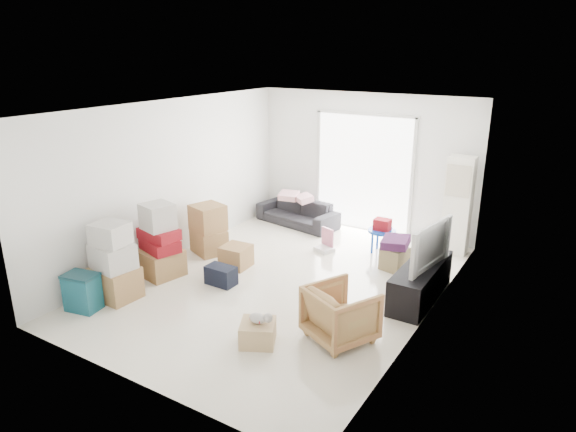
# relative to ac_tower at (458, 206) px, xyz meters

# --- Properties ---
(room_shell) EXTENTS (4.98, 6.48, 3.18)m
(room_shell) POSITION_rel_ac_tower_xyz_m (-1.95, -2.65, 0.48)
(room_shell) COLOR white
(room_shell) RESTS_ON ground
(sliding_door) EXTENTS (2.10, 0.04, 2.33)m
(sliding_door) POSITION_rel_ac_tower_xyz_m (-1.95, 0.33, 0.37)
(sliding_door) COLOR white
(sliding_door) RESTS_ON room_shell
(ac_tower) EXTENTS (0.45, 0.30, 1.75)m
(ac_tower) POSITION_rel_ac_tower_xyz_m (0.00, 0.00, 0.00)
(ac_tower) COLOR white
(ac_tower) RESTS_ON room_shell
(tv_console) EXTENTS (0.47, 1.58, 0.53)m
(tv_console) POSITION_rel_ac_tower_xyz_m (0.05, -2.07, -0.61)
(tv_console) COLOR black
(tv_console) RESTS_ON room_shell
(television) EXTENTS (0.82, 1.22, 0.15)m
(television) POSITION_rel_ac_tower_xyz_m (0.05, -2.07, -0.27)
(television) COLOR black
(television) RESTS_ON tv_console
(sofa) EXTENTS (1.81, 0.80, 0.68)m
(sofa) POSITION_rel_ac_tower_xyz_m (-3.17, -0.15, -0.53)
(sofa) COLOR black
(sofa) RESTS_ON room_shell
(pillow_left) EXTENTS (0.44, 0.38, 0.12)m
(pillow_left) POSITION_rel_ac_tower_xyz_m (-3.35, -0.19, -0.13)
(pillow_left) COLOR #F2B0BB
(pillow_left) RESTS_ON sofa
(pillow_right) EXTENTS (0.43, 0.41, 0.11)m
(pillow_right) POSITION_rel_ac_tower_xyz_m (-2.98, -0.20, -0.14)
(pillow_right) COLOR #F2B0BB
(pillow_right) RESTS_ON sofa
(armchair) EXTENTS (0.99, 0.96, 0.77)m
(armchair) POSITION_rel_ac_tower_xyz_m (-0.45, -3.67, -0.49)
(armchair) COLOR #A08147
(armchair) RESTS_ON room_shell
(storage_bins) EXTENTS (0.52, 0.41, 0.54)m
(storage_bins) POSITION_rel_ac_tower_xyz_m (-3.85, -4.86, -0.60)
(storage_bins) COLOR #134F5F
(storage_bins) RESTS_ON room_shell
(box_stack_a) EXTENTS (0.65, 0.55, 1.15)m
(box_stack_a) POSITION_rel_ac_tower_xyz_m (-3.75, -4.37, -0.36)
(box_stack_a) COLOR #A27649
(box_stack_a) RESTS_ON room_shell
(box_stack_b) EXTENTS (0.74, 0.70, 1.20)m
(box_stack_b) POSITION_rel_ac_tower_xyz_m (-3.75, -3.45, -0.35)
(box_stack_b) COLOR #A27649
(box_stack_b) RESTS_ON room_shell
(box_stack_c) EXTENTS (0.73, 0.68, 0.88)m
(box_stack_c) POSITION_rel_ac_tower_xyz_m (-3.72, -2.31, -0.44)
(box_stack_c) COLOR #A27649
(box_stack_c) RESTS_ON room_shell
(loose_box) EXTENTS (0.47, 0.47, 0.37)m
(loose_box) POSITION_rel_ac_tower_xyz_m (-2.93, -2.56, -0.69)
(loose_box) COLOR #A27649
(loose_box) RESTS_ON room_shell
(duffel_bag) EXTENTS (0.46, 0.28, 0.29)m
(duffel_bag) POSITION_rel_ac_tower_xyz_m (-2.72, -3.22, -0.73)
(duffel_bag) COLOR black
(duffel_bag) RESTS_ON room_shell
(ottoman) EXTENTS (0.45, 0.45, 0.38)m
(ottoman) POSITION_rel_ac_tower_xyz_m (-0.64, -1.27, -0.69)
(ottoman) COLOR olive
(ottoman) RESTS_ON room_shell
(blanket) EXTENTS (0.46, 0.46, 0.14)m
(blanket) POSITION_rel_ac_tower_xyz_m (-0.64, -1.27, -0.43)
(blanket) COLOR #481E4B
(blanket) RESTS_ON ottoman
(kids_table) EXTENTS (0.50, 0.50, 0.63)m
(kids_table) POSITION_rel_ac_tower_xyz_m (-1.10, -0.69, -0.43)
(kids_table) COLOR #0B39A9
(kids_table) RESTS_ON room_shell
(toy_walker) EXTENTS (0.38, 0.36, 0.41)m
(toy_walker) POSITION_rel_ac_tower_xyz_m (-1.99, -1.14, -0.76)
(toy_walker) COLOR silver
(toy_walker) RESTS_ON room_shell
(wood_crate) EXTENTS (0.57, 0.57, 0.28)m
(wood_crate) POSITION_rel_ac_tower_xyz_m (-1.28, -4.29, -0.73)
(wood_crate) COLOR tan
(wood_crate) RESTS_ON room_shell
(plush_bunny) EXTENTS (0.31, 0.17, 0.15)m
(plush_bunny) POSITION_rel_ac_tower_xyz_m (-1.25, -4.28, -0.52)
(plush_bunny) COLOR #B2ADA8
(plush_bunny) RESTS_ON wood_crate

